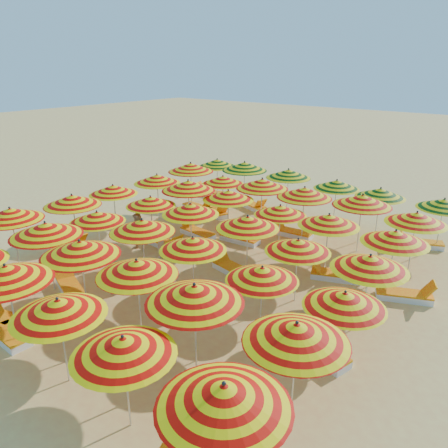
{
  "coord_description": "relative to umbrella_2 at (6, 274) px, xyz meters",
  "views": [
    {
      "loc": [
        9.29,
        -11.16,
        7.12
      ],
      "look_at": [
        0.0,
        0.5,
        1.6
      ],
      "focal_mm": 35.0,
      "sensor_mm": 36.0,
      "label": 1
    }
  ],
  "objects": [
    {
      "name": "umbrella_16",
      "position": [
        4.73,
        4.49,
        -0.29
      ],
      "size": [
        2.21,
        2.21,
        2.1
      ],
      "color": "silver",
      "rests_on": "ground"
    },
    {
      "name": "umbrella_30",
      "position": [
        -4.44,
        11.65,
        -0.0
      ],
      "size": [
        2.89,
        2.89,
        2.43
      ],
      "color": "silver",
      "rests_on": "ground"
    },
    {
      "name": "umbrella_29",
      "position": [
        6.71,
        9.02,
        -0.16
      ],
      "size": [
        2.48,
        2.48,
        2.25
      ],
      "color": "silver",
      "rests_on": "ground"
    },
    {
      "name": "lounger_14",
      "position": [
        -2.74,
        11.57,
        -1.99
      ],
      "size": [
        1.82,
        1.21,
        0.69
      ],
      "rotation": [
        0.0,
        0.0,
        -0.4
      ],
      "color": "white",
      "rests_on": "ground"
    },
    {
      "name": "umbrella_28",
      "position": [
        4.41,
        9.1,
        -0.14
      ],
      "size": [
        2.58,
        2.58,
        2.27
      ],
      "color": "silver",
      "rests_on": "ground"
    },
    {
      "name": "umbrella_6",
      "position": [
        -4.57,
        2.41,
        -0.04
      ],
      "size": [
        2.72,
        2.72,
        2.38
      ],
      "color": "silver",
      "rests_on": "ground"
    },
    {
      "name": "lounger_7",
      "position": [
        -1.76,
        7.13,
        -1.99
      ],
      "size": [
        1.76,
        0.68,
        0.69
      ],
      "rotation": [
        0.0,
        0.0,
        -0.06
      ],
      "color": "white",
      "rests_on": "ground"
    },
    {
      "name": "umbrella_3",
      "position": [
        2.25,
        0.04,
        -0.15
      ],
      "size": [
        2.28,
        2.28,
        2.26
      ],
      "color": "silver",
      "rests_on": "ground"
    },
    {
      "name": "lounger_15",
      "position": [
        1.68,
        11.45,
        -1.99
      ],
      "size": [
        1.78,
        0.74,
        0.69
      ],
      "rotation": [
        0.0,
        0.0,
        3.23
      ],
      "color": "white",
      "rests_on": "ground"
    },
    {
      "name": "umbrella_35",
      "position": [
        6.71,
        11.24,
        -0.15
      ],
      "size": [
        2.16,
        2.16,
        2.27
      ],
      "color": "silver",
      "rests_on": "ground"
    },
    {
      "name": "umbrella_34",
      "position": [
        4.57,
        11.63,
        -0.01
      ],
      "size": [
        2.42,
        2.42,
        2.42
      ],
      "color": "silver",
      "rests_on": "ground"
    },
    {
      "name": "lounger_17",
      "position": [
        -1.84,
        13.52,
        -1.99
      ],
      "size": [
        1.83,
        1.12,
        0.69
      ],
      "rotation": [
        0.0,
        0.0,
        -0.34
      ],
      "color": "white",
      "rests_on": "ground"
    },
    {
      "name": "lounger_5",
      "position": [
        -4.88,
        4.78,
        -1.99
      ],
      "size": [
        1.76,
        0.67,
        0.69
      ],
      "rotation": [
        0.0,
        0.0,
        0.05
      ],
      "color": "white",
      "rests_on": "ground"
    },
    {
      "name": "beachgoer_b",
      "position": [
        -2.3,
        6.23,
        -1.36
      ],
      "size": [
        0.86,
        0.73,
        1.57
      ],
      "primitive_type": "imported",
      "rotation": [
        0.0,
        0.0,
        0.19
      ],
      "color": "tan",
      "rests_on": "ground"
    },
    {
      "name": "umbrella_15",
      "position": [
        2.05,
        4.7,
        -0.2
      ],
      "size": [
        2.29,
        2.29,
        2.2
      ],
      "color": "silver",
      "rests_on": "ground"
    },
    {
      "name": "lounger_18",
      "position": [
        6.41,
        13.67,
        -1.99
      ],
      "size": [
        1.82,
        1.24,
        0.69
      ],
      "rotation": [
        0.0,
        0.0,
        3.56
      ],
      "color": "white",
      "rests_on": "ground"
    },
    {
      "name": "umbrella_2",
      "position": [
        0.0,
        0.0,
        0.0
      ],
      "size": [
        3.04,
        3.04,
        2.43
      ],
      "color": "silver",
      "rests_on": "ground"
    },
    {
      "name": "umbrella_13",
      "position": [
        -2.46,
        4.51,
        -0.26
      ],
      "size": [
        2.63,
        2.63,
        2.13
      ],
      "color": "silver",
      "rests_on": "ground"
    },
    {
      "name": "umbrella_25",
      "position": [
        -2.09,
        8.96,
        0.02
      ],
      "size": [
        2.59,
        2.59,
        2.45
      ],
      "color": "silver",
      "rests_on": "ground"
    },
    {
      "name": "umbrella_38",
      "position": [
        -0.08,
        13.95,
        -0.1
      ],
      "size": [
        2.81,
        2.81,
        2.32
      ],
      "color": "silver",
      "rests_on": "ground"
    },
    {
      "name": "umbrella_12",
      "position": [
        -4.37,
        4.76,
        -0.07
      ],
      "size": [
        2.38,
        2.38,
        2.36
      ],
      "color": "silver",
      "rests_on": "ground"
    },
    {
      "name": "umbrella_40",
      "position": [
        4.54,
        13.7,
        -0.18
      ],
      "size": [
        2.42,
        2.42,
        2.22
      ],
      "color": "silver",
      "rests_on": "ground"
    },
    {
      "name": "umbrella_31",
      "position": [
        -2.23,
        11.51,
        -0.27
      ],
      "size": [
        2.65,
        2.65,
        2.13
      ],
      "color": "silver",
      "rests_on": "ground"
    },
    {
      "name": "umbrella_32",
      "position": [
        0.19,
        11.24,
        0.0
      ],
      "size": [
        2.96,
        2.96,
        2.44
      ],
      "color": "silver",
      "rests_on": "ground"
    },
    {
      "name": "beachgoer_a",
      "position": [
        -1.2,
        6.37,
        -1.45
      ],
      "size": [
        0.53,
        0.6,
        1.39
      ],
      "primitive_type": "imported",
      "rotation": [
        0.0,
        0.0,
        5.19
      ],
      "color": "tan",
      "rests_on": "ground"
    },
    {
      "name": "ground",
      "position": [
        1.13,
        6.88,
        -2.14
      ],
      "size": [
        120.0,
        120.0,
        0.0
      ],
      "primitive_type": "plane",
      "color": "#DABE61",
      "rests_on": "ground"
    },
    {
      "name": "umbrella_26",
      "position": [
        -0.24,
        9.38,
        -0.16
      ],
      "size": [
        2.47,
        2.47,
        2.25
      ],
      "color": "silver",
      "rests_on": "ground"
    },
    {
      "name": "umbrella_41",
      "position": [
        7.01,
        13.86,
        -0.22
      ],
      "size": [
        2.39,
        2.39,
        2.18
      ],
      "color": "silver",
      "rests_on": "ground"
    },
    {
      "name": "umbrella_14",
      "position": [
        -0.12,
        4.59,
        -0.09
      ],
      "size": [
        2.84,
        2.84,
        2.33
      ],
      "color": "silver",
      "rests_on": "ground"
    },
    {
      "name": "umbrella_5",
      "position": [
        6.94,
        0.08,
        -0.02
      ],
      "size": [
        2.34,
        2.34,
        2.41
      ],
      "color": "silver",
      "rests_on": "ground"
    },
    {
      "name": "umbrella_9",
      "position": [
        2.16,
        2.4,
        -0.1
      ],
      "size": [
        2.21,
        2.21,
        2.32
      ],
      "color": "silver",
      "rests_on": "ground"
    },
    {
      "name": "umbrella_17",
      "position": [
        7.02,
        4.57,
        -0.28
      ],
      "size": [
        2.58,
        2.58,
        2.11
      ],
      "color": "silver",
      "rests_on": "ground"
    },
    {
      "name": "umbrella_22",
      "position": [
        4.56,
        6.68,
        -0.25
      ],
      "size": [
        2.51,
        2.51,
        2.15
      ],
      "color": "silver",
      "rests_on": "ground"
    },
    {
      "name": "umbrella_11",
      "position": [
        6.93,
        2.41,
        -0.08
      ],
      "size": [
        2.57,
        2.57,
        2.34
      ],
      "color": "silver",
      "rests_on": "ground"
    },
    {
      "name": "lounger_4",
      "position": [
        -1.6,
        2.58,
        -1.99
      ],
      "size": [
        1.83,
        1.12,
        0.69
      ],
      "rotation": [
        0.0,
        0.0,
        2.8
      ],
      "color": "white",
      "rests_on": "ground"
    },
    {
      "name": "umbrella_36",
      "position": [
        -4.54,
        13.89,
        -0.17
      ],
      "size": [
        2.71,
        2.71,
        2.24
      ],
      "color": "silver",
      "rests_on": "ground"
    },
    {
      "name": "umbrella_10",
      "position": [
        4.42,
        2.17,
        0.01
      ],
      "size": [
        2.38,
        2.38,
        2.45
      ],
      "color": "silver",
      "rests_on": "ground"
    },
    {
      "name": "lounger_16",
      "position": [
        -5.14,
        13.98,
        -1.99
      ],
      "size": [
        1.81,
        0.87,
        0.69
      ],
      "rotation": [
        0.0,
        0.0,
        3.32
      ],
      "color": "white",
      "rests_on": "ground"
    },
    {
      "name": "umbrella_8",
      "position": [
        0.06,
        2.11,
        -0.01
      ],
      "size": [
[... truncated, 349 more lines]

